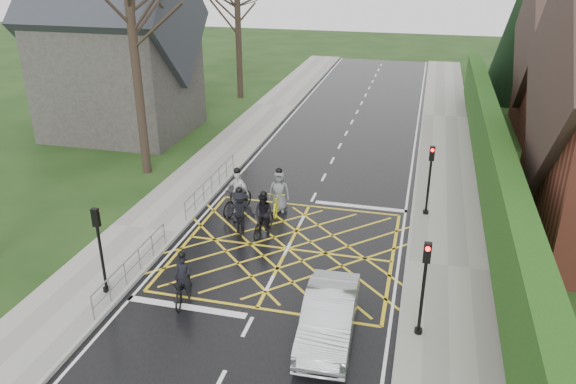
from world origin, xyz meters
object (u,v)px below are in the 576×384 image
at_px(cyclist_rear, 183,284).
at_px(cyclist_mid, 240,216).
at_px(cyclist_back, 264,218).
at_px(cyclist_front, 238,196).
at_px(cyclist_lead, 279,197).
at_px(car, 329,317).

xyz_separation_m(cyclist_rear, cyclist_mid, (0.26, 5.01, 0.14)).
distance_m(cyclist_rear, cyclist_back, 5.22).
distance_m(cyclist_front, cyclist_lead, 1.80).
height_order(cyclist_mid, cyclist_lead, cyclist_lead).
distance_m(cyclist_mid, cyclist_lead, 2.50).
xyz_separation_m(cyclist_mid, cyclist_front, (-0.66, 1.69, 0.05)).
xyz_separation_m(cyclist_rear, cyclist_back, (1.26, 5.06, 0.13)).
bearing_deg(cyclist_rear, cyclist_mid, 76.58).
xyz_separation_m(cyclist_rear, cyclist_lead, (1.30, 7.28, 0.12)).
distance_m(cyclist_back, car, 6.86).
relative_size(cyclist_front, cyclist_lead, 1.02).
xyz_separation_m(cyclist_front, car, (5.37, -7.41, -0.07)).
distance_m(cyclist_back, cyclist_lead, 2.22).
xyz_separation_m(cyclist_back, cyclist_lead, (0.03, 2.22, -0.01)).
bearing_deg(cyclist_lead, cyclist_rear, -105.14).
bearing_deg(cyclist_lead, cyclist_mid, -119.57).
xyz_separation_m(cyclist_lead, car, (3.67, -8.00, -0.00)).
distance_m(cyclist_front, car, 9.15).
relative_size(cyclist_rear, cyclist_front, 0.89).
relative_size(cyclist_back, cyclist_front, 0.89).
bearing_deg(cyclist_front, car, -37.14).
relative_size(cyclist_lead, car, 0.50).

